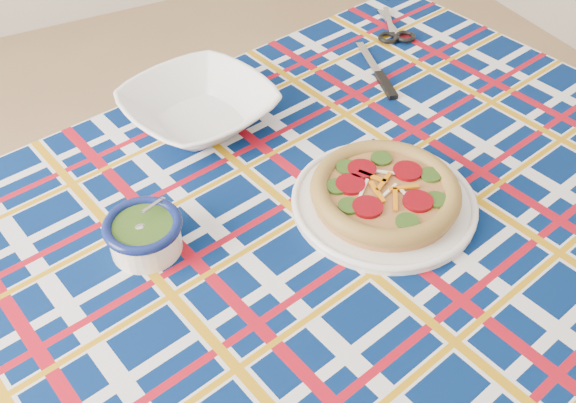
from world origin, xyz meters
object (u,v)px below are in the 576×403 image
main_focaccia_plate (385,192)px  pesto_bowl (144,232)px  serving_bowl (199,108)px  dining_table (289,281)px

main_focaccia_plate → pesto_bowl: bearing=166.8°
pesto_bowl → serving_bowl: pesto_bowl is taller
dining_table → serving_bowl: (0.00, 0.38, 0.11)m
pesto_bowl → serving_bowl: bearing=53.8°
dining_table → serving_bowl: bearing=77.2°
pesto_bowl → main_focaccia_plate: bearing=-13.2°
main_focaccia_plate → serving_bowl: 0.41m
dining_table → main_focaccia_plate: size_ratio=5.63×
dining_table → pesto_bowl: bearing=139.5°
dining_table → serving_bowl: size_ratio=6.53×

